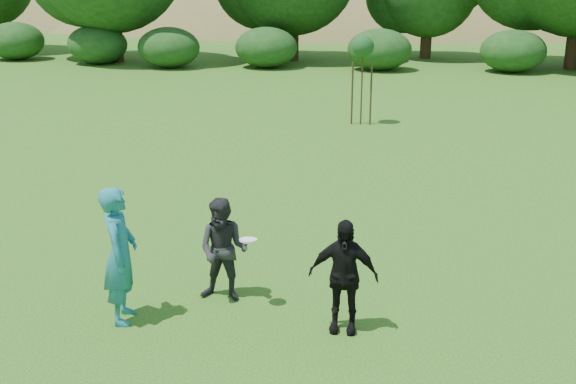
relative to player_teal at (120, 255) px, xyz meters
name	(u,v)px	position (x,y,z in m)	size (l,w,h in m)	color
ground	(255,326)	(1.95, 0.10, -1.03)	(120.00, 120.00, 0.00)	#19470C
player_teal	(120,255)	(0.00, 0.00, 0.00)	(0.75, 0.49, 2.06)	#1B717D
player_grey	(224,250)	(1.31, 0.89, -0.20)	(0.80, 0.63, 1.65)	#242427
player_black	(343,276)	(3.22, 0.20, -0.19)	(0.99, 0.41, 1.69)	black
frisbee	(248,240)	(1.75, 0.68, 0.08)	(0.27, 0.27, 0.05)	white
sapling	(363,49)	(2.58, 13.94, 1.39)	(0.70, 0.70, 2.85)	#372A15
hillside	(379,124)	(1.40, 68.55, -13.00)	(150.00, 72.00, 52.00)	olive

